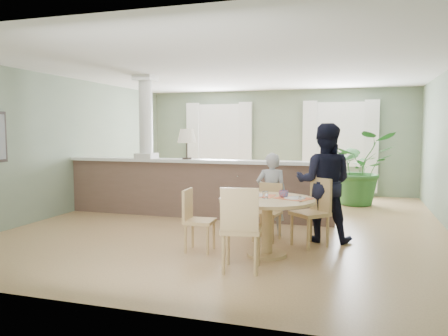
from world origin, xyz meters
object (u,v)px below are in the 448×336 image
(chair_near, at_px, (241,225))
(child_person, at_px, (271,194))
(dining_table, at_px, (268,210))
(sofa, at_px, (256,187))
(chair_far_boy, at_px, (268,209))
(chair_far_man, at_px, (314,209))
(houseplant, at_px, (359,168))
(man_person, at_px, (324,182))
(chair_side, at_px, (195,217))

(chair_near, height_order, child_person, child_person)
(dining_table, bearing_deg, sofa, 105.22)
(sofa, bearing_deg, chair_far_boy, -57.44)
(dining_table, xyz_separation_m, chair_far_man, (0.54, 0.69, -0.07))
(sofa, distance_m, chair_far_man, 3.42)
(chair_far_man, relative_size, chair_near, 0.96)
(chair_far_man, relative_size, child_person, 0.75)
(houseplant, bearing_deg, chair_far_man, -99.19)
(sofa, distance_m, houseplant, 2.33)
(sofa, relative_size, child_person, 2.10)
(chair_far_boy, relative_size, child_person, 0.65)
(chair_far_boy, distance_m, chair_far_man, 0.72)
(dining_table, relative_size, chair_near, 1.25)
(dining_table, bearing_deg, chair_far_man, 52.02)
(sofa, height_order, child_person, child_person)
(dining_table, xyz_separation_m, child_person, (-0.17, 1.13, 0.05))
(chair_far_boy, height_order, chair_near, chair_near)
(sofa, height_order, chair_far_boy, chair_far_boy)
(sofa, xyz_separation_m, houseplant, (2.17, 0.76, 0.42))
(sofa, xyz_separation_m, chair_far_boy, (0.85, -2.88, 0.07))
(chair_near, bearing_deg, chair_far_boy, -98.68)
(houseplant, bearing_deg, chair_far_boy, -109.81)
(dining_table, height_order, chair_near, chair_near)
(child_person, distance_m, man_person, 0.86)
(houseplant, height_order, dining_table, houseplant)
(dining_table, relative_size, chair_far_boy, 1.48)
(chair_far_boy, bearing_deg, man_person, 21.41)
(chair_near, distance_m, child_person, 1.91)
(chair_side, bearing_deg, chair_far_boy, -45.59)
(chair_near, relative_size, man_person, 0.57)
(houseplant, bearing_deg, chair_side, -115.24)
(chair_far_man, relative_size, chair_side, 1.14)
(chair_side, distance_m, man_person, 2.02)
(sofa, height_order, chair_side, chair_side)
(houseplant, bearing_deg, sofa, -160.58)
(houseplant, xyz_separation_m, chair_far_man, (-0.62, -3.80, -0.28))
(sofa, bearing_deg, chair_far_man, -46.92)
(houseplant, height_order, child_person, houseplant)
(chair_side, distance_m, child_person, 1.47)
(dining_table, distance_m, chair_side, 1.01)
(chair_near, bearing_deg, houseplant, -112.65)
(man_person, bearing_deg, child_person, -6.59)
(dining_table, height_order, chair_far_boy, dining_table)
(chair_far_boy, height_order, chair_far_man, chair_far_man)
(chair_far_man, xyz_separation_m, chair_near, (-0.70, -1.46, 0.02))
(dining_table, distance_m, chair_near, 0.79)
(chair_side, bearing_deg, sofa, -2.92)
(sofa, relative_size, chair_far_boy, 3.22)
(man_person, bearing_deg, chair_near, 66.92)
(chair_far_man, bearing_deg, dining_table, -84.95)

